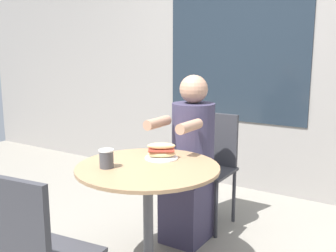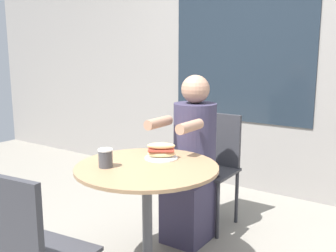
{
  "view_description": "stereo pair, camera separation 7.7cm",
  "coord_description": "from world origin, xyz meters",
  "px_view_note": "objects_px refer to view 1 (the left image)",
  "views": [
    {
      "loc": [
        1.29,
        -1.78,
        1.36
      ],
      "look_at": [
        0.0,
        0.22,
        0.9
      ],
      "focal_mm": 42.0,
      "sensor_mm": 36.0,
      "label": 1
    },
    {
      "loc": [
        1.35,
        -1.73,
        1.36
      ],
      "look_at": [
        0.0,
        0.22,
        0.9
      ],
      "focal_mm": 42.0,
      "sensor_mm": 36.0,
      "label": 2
    }
  ],
  "objects_px": {
    "empty_chair_across": "(32,251)",
    "sandwich_on_plate": "(161,152)",
    "cafe_table": "(148,195)",
    "diner_chair": "(212,158)",
    "drink_cup": "(106,159)",
    "seated_diner": "(191,168)"
  },
  "relations": [
    {
      "from": "diner_chair",
      "to": "drink_cup",
      "type": "distance_m",
      "value": 1.12
    },
    {
      "from": "cafe_table",
      "to": "sandwich_on_plate",
      "type": "xyz_separation_m",
      "value": [
        -0.02,
        0.17,
        0.22
      ]
    },
    {
      "from": "empty_chair_across",
      "to": "sandwich_on_plate",
      "type": "xyz_separation_m",
      "value": [
        0.01,
        0.98,
        0.22
      ]
    },
    {
      "from": "seated_diner",
      "to": "empty_chair_across",
      "type": "height_order",
      "value": "seated_diner"
    },
    {
      "from": "diner_chair",
      "to": "sandwich_on_plate",
      "type": "xyz_separation_m",
      "value": [
        0.03,
        -0.76,
        0.22
      ]
    },
    {
      "from": "cafe_table",
      "to": "diner_chair",
      "type": "distance_m",
      "value": 0.93
    },
    {
      "from": "seated_diner",
      "to": "diner_chair",
      "type": "bearing_deg",
      "value": -90.38
    },
    {
      "from": "sandwich_on_plate",
      "to": "drink_cup",
      "type": "xyz_separation_m",
      "value": [
        -0.15,
        -0.33,
        0.01
      ]
    },
    {
      "from": "cafe_table",
      "to": "drink_cup",
      "type": "distance_m",
      "value": 0.33
    },
    {
      "from": "diner_chair",
      "to": "drink_cup",
      "type": "height_order",
      "value": "diner_chair"
    },
    {
      "from": "cafe_table",
      "to": "empty_chair_across",
      "type": "bearing_deg",
      "value": -91.84
    },
    {
      "from": "cafe_table",
      "to": "sandwich_on_plate",
      "type": "height_order",
      "value": "sandwich_on_plate"
    },
    {
      "from": "diner_chair",
      "to": "seated_diner",
      "type": "bearing_deg",
      "value": 89.62
    },
    {
      "from": "drink_cup",
      "to": "sandwich_on_plate",
      "type": "bearing_deg",
      "value": 65.24
    },
    {
      "from": "cafe_table",
      "to": "sandwich_on_plate",
      "type": "bearing_deg",
      "value": 96.69
    },
    {
      "from": "diner_chair",
      "to": "empty_chair_across",
      "type": "height_order",
      "value": "same"
    },
    {
      "from": "sandwich_on_plate",
      "to": "diner_chair",
      "type": "bearing_deg",
      "value": 92.09
    },
    {
      "from": "sandwich_on_plate",
      "to": "drink_cup",
      "type": "height_order",
      "value": "drink_cup"
    },
    {
      "from": "drink_cup",
      "to": "empty_chair_across",
      "type": "bearing_deg",
      "value": -77.1
    },
    {
      "from": "diner_chair",
      "to": "seated_diner",
      "type": "relative_size",
      "value": 0.73
    },
    {
      "from": "empty_chair_across",
      "to": "cafe_table",
      "type": "bearing_deg",
      "value": 81.19
    },
    {
      "from": "diner_chair",
      "to": "sandwich_on_plate",
      "type": "distance_m",
      "value": 0.79
    }
  ]
}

